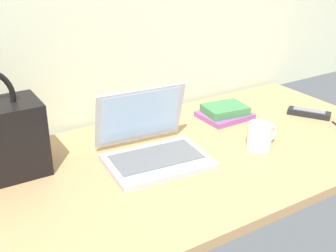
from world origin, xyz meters
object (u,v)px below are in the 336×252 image
Objects in this scene: laptop at (152,145)px; remote_control_near at (309,113)px; coffee_mug at (260,136)px; book_stack at (225,112)px.

laptop reaches higher than remote_control_near.
coffee_mug reaches higher than book_stack.
coffee_mug is at bearing -104.12° from book_stack.
coffee_mug is 0.37m from remote_control_near.
laptop reaches higher than book_stack.
laptop is 0.43m from book_stack.
book_stack is (0.40, 0.13, -0.02)m from laptop.
coffee_mug is (0.34, -0.13, -0.00)m from laptop.
laptop is 0.69m from remote_control_near.
laptop is at bearing -161.58° from book_stack.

